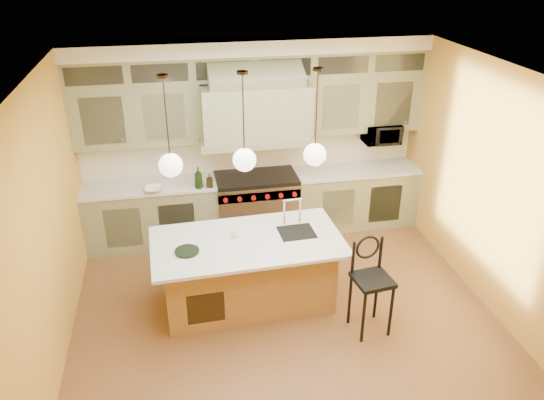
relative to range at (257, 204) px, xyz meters
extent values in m
plane|color=brown|center=(0.00, -2.14, -0.49)|extent=(5.00, 5.00, 0.00)
plane|color=white|center=(0.00, -2.14, 2.41)|extent=(5.00, 5.00, 0.00)
plane|color=gold|center=(0.00, 0.36, 0.96)|extent=(5.00, 0.00, 5.00)
plane|color=gold|center=(0.00, -4.64, 0.96)|extent=(5.00, 0.00, 5.00)
plane|color=gold|center=(-2.50, -2.14, 0.96)|extent=(0.00, 5.00, 5.00)
plane|color=gold|center=(2.50, -2.14, 0.96)|extent=(0.00, 5.00, 5.00)
cube|color=gray|center=(-1.55, 0.03, -0.04)|extent=(1.90, 0.65, 0.90)
cube|color=gray|center=(1.55, 0.03, -0.04)|extent=(1.90, 0.65, 0.90)
cube|color=silver|center=(-1.55, 0.03, 0.43)|extent=(1.90, 0.68, 0.04)
cube|color=silver|center=(1.55, 0.03, 0.43)|extent=(1.90, 0.68, 0.04)
cube|color=beige|center=(0.00, 0.34, 0.73)|extent=(5.00, 0.04, 0.56)
cube|color=gray|center=(-1.62, 0.18, 1.44)|extent=(1.75, 0.35, 0.85)
cube|color=gray|center=(1.62, 0.18, 1.44)|extent=(1.75, 0.35, 0.85)
cube|color=gray|center=(0.00, 0.01, 1.46)|extent=(1.50, 0.70, 0.75)
cube|color=gray|center=(0.00, 0.01, 1.06)|extent=(1.60, 0.76, 0.10)
cube|color=#333833|center=(0.00, 0.18, 2.04)|extent=(5.00, 0.35, 0.35)
cube|color=white|center=(0.00, 0.16, 2.31)|extent=(5.00, 0.47, 0.20)
cube|color=silver|center=(0.00, 0.01, -0.04)|extent=(1.20, 0.70, 0.90)
cube|color=black|center=(0.00, 0.01, 0.44)|extent=(1.20, 0.70, 0.06)
cube|color=silver|center=(0.00, -0.31, 0.29)|extent=(1.20, 0.06, 0.14)
cube|color=olive|center=(-0.40, -1.69, -0.05)|extent=(2.03, 1.02, 0.88)
cube|color=silver|center=(-0.40, -1.74, 0.41)|extent=(2.29, 1.28, 0.04)
cube|color=black|center=(0.22, -1.67, 0.41)|extent=(0.44, 0.40, 0.05)
cylinder|color=black|center=(0.75, -2.67, -0.15)|extent=(0.04, 0.04, 0.67)
cylinder|color=black|center=(1.09, -2.62, -0.15)|extent=(0.04, 0.04, 0.67)
cylinder|color=black|center=(0.71, -2.33, -0.15)|extent=(0.04, 0.04, 0.67)
cylinder|color=black|center=(1.05, -2.28, -0.15)|extent=(0.04, 0.04, 0.67)
cube|color=black|center=(0.90, -2.48, 0.20)|extent=(0.45, 0.45, 0.05)
torus|color=black|center=(0.88, -2.30, 0.53)|extent=(0.30, 0.07, 0.29)
imported|color=black|center=(1.95, 0.11, 0.96)|extent=(0.54, 0.37, 0.30)
imported|color=black|center=(-0.85, -0.22, 0.61)|extent=(0.14, 0.14, 0.31)
imported|color=black|center=(-0.70, -0.22, 0.55)|extent=(0.10, 0.10, 0.20)
imported|color=white|center=(-1.47, -0.22, 0.49)|extent=(0.27, 0.27, 0.07)
imported|color=white|center=(-0.53, -1.65, 0.49)|extent=(0.13, 0.13, 0.11)
cylinder|color=#2D2319|center=(-1.20, -1.69, 2.39)|extent=(0.12, 0.12, 0.03)
cylinder|color=#2D2319|center=(-1.20, -1.69, 1.95)|extent=(0.02, 0.02, 0.93)
sphere|color=white|center=(-1.20, -1.69, 1.43)|extent=(0.26, 0.26, 0.26)
cylinder|color=#2D2319|center=(-0.40, -1.69, 2.39)|extent=(0.12, 0.12, 0.03)
cylinder|color=#2D2319|center=(-0.40, -1.69, 1.95)|extent=(0.02, 0.02, 0.93)
sphere|color=white|center=(-0.40, -1.69, 1.43)|extent=(0.26, 0.26, 0.26)
cylinder|color=#2D2319|center=(0.40, -1.69, 2.39)|extent=(0.12, 0.12, 0.03)
cylinder|color=#2D2319|center=(0.40, -1.69, 1.95)|extent=(0.02, 0.02, 0.93)
sphere|color=white|center=(0.40, -1.69, 1.43)|extent=(0.26, 0.26, 0.26)
camera|label=1|loc=(-1.14, -7.06, 3.63)|focal=35.00mm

